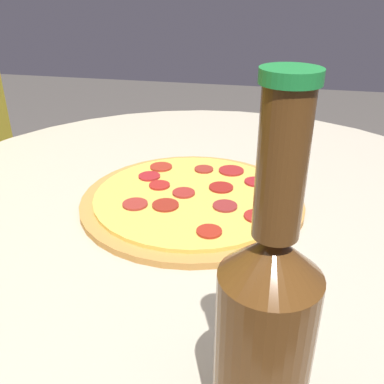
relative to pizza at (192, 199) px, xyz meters
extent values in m
cylinder|color=#B2A893|center=(0.02, -0.02, -0.37)|extent=(0.08, 0.08, 0.67)
cylinder|color=#B2A893|center=(0.02, -0.02, -0.02)|extent=(1.04, 1.04, 0.02)
cylinder|color=#B77F3D|center=(0.00, 0.00, 0.00)|extent=(0.35, 0.35, 0.01)
cylinder|color=#E0BC4C|center=(0.00, 0.00, 0.01)|extent=(0.31, 0.31, 0.01)
cylinder|color=maroon|center=(-0.05, -0.11, 0.01)|extent=(0.04, 0.04, 0.00)
cylinder|color=maroon|center=(0.03, -0.04, 0.01)|extent=(0.04, 0.04, 0.00)
cylinder|color=maroon|center=(0.10, 0.00, 0.01)|extent=(0.03, 0.03, 0.00)
cylinder|color=maroon|center=(0.00, 0.01, 0.01)|extent=(0.04, 0.04, 0.00)
cylinder|color=maroon|center=(-0.05, 0.08, 0.01)|extent=(0.04, 0.04, 0.00)
cylinder|color=maroon|center=(0.05, 0.09, 0.01)|extent=(0.04, 0.04, 0.00)
cylinder|color=maroon|center=(0.06, -0.09, 0.01)|extent=(0.04, 0.04, 0.00)
cylinder|color=maroon|center=(-0.11, -0.05, 0.01)|extent=(0.03, 0.03, 0.00)
cylinder|color=maroon|center=(-0.05, 0.03, 0.01)|extent=(0.04, 0.04, 0.00)
cylinder|color=maroon|center=(0.10, -0.05, 0.01)|extent=(0.04, 0.04, 0.00)
cylinder|color=maroon|center=(-0.03, -0.06, 0.01)|extent=(0.04, 0.04, 0.00)
cylinder|color=maroon|center=(0.09, 0.08, 0.01)|extent=(0.04, 0.04, 0.00)
cylinder|color=maroon|center=(-0.02, -0.13, 0.01)|extent=(0.04, 0.04, 0.00)
cylinder|color=maroon|center=(0.02, 0.06, 0.01)|extent=(0.03, 0.03, 0.00)
cylinder|color=#563314|center=(-0.36, -0.13, 0.07)|extent=(0.07, 0.07, 0.15)
cone|color=#563314|center=(-0.36, -0.13, 0.16)|extent=(0.07, 0.07, 0.03)
cylinder|color=#563314|center=(-0.36, -0.13, 0.22)|extent=(0.03, 0.03, 0.09)
cylinder|color=#1E8438|center=(-0.36, -0.13, 0.27)|extent=(0.03, 0.03, 0.01)
camera|label=1|loc=(-0.59, -0.13, 0.31)|focal=40.00mm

